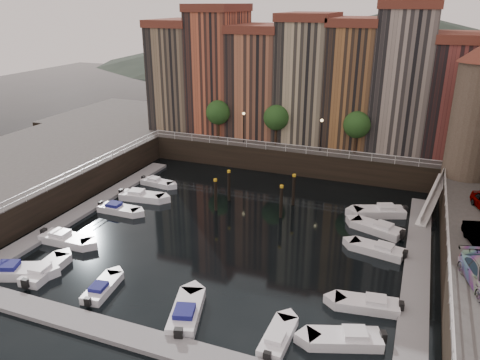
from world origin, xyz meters
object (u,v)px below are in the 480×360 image
at_px(boat_left_2, 118,209).
at_px(boat_left_1, 65,239).
at_px(corner_tower, 476,109).
at_px(mooring_pilings, 254,193).
at_px(gangway, 433,197).
at_px(boat_left_0, 15,271).

bearing_deg(boat_left_2, boat_left_1, -94.58).
height_order(corner_tower, mooring_pilings, corner_tower).
distance_m(gangway, boat_left_1, 35.52).
bearing_deg(boat_left_0, gangway, 17.02).
height_order(gangway, boat_left_1, gangway).
height_order(corner_tower, boat_left_2, corner_tower).
distance_m(corner_tower, boat_left_2, 37.59).
height_order(gangway, boat_left_0, gangway).
bearing_deg(mooring_pilings, boat_left_0, -124.60).
bearing_deg(corner_tower, boat_left_2, -154.57).
relative_size(boat_left_1, boat_left_2, 1.11).
bearing_deg(gangway, boat_left_1, -148.96).
height_order(corner_tower, boat_left_0, corner_tower).
xyz_separation_m(corner_tower, boat_left_0, (-33.28, -28.55, -9.79)).
height_order(gangway, mooring_pilings, gangway).
bearing_deg(boat_left_2, gangway, 20.08).
bearing_deg(boat_left_2, mooring_pilings, 25.54).
relative_size(boat_left_0, boat_left_1, 1.05).
bearing_deg(boat_left_0, boat_left_1, 68.94).
xyz_separation_m(corner_tower, boat_left_2, (-32.76, -15.58, -9.84)).
xyz_separation_m(gangway, boat_left_0, (-30.38, -24.05, -1.51)).
xyz_separation_m(gangway, boat_left_2, (-29.86, -11.08, -1.56)).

